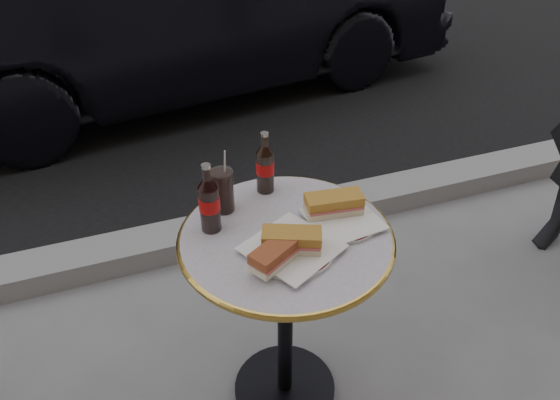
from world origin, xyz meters
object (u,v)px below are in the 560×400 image
object	(u,v)px
plate_right	(343,221)
cola_glass	(223,191)
bistro_table	(285,322)
plate_left	(292,250)
cola_bottle_right	(265,162)
cola_bottle_left	(209,198)
parked_car	(178,2)

from	to	relation	value
plate_right	cola_glass	xyz separation A→B (m)	(-0.31, 0.18, 0.06)
bistro_table	cola_glass	distance (m)	0.49
plate_left	cola_bottle_right	bearing A→B (deg)	85.16
cola_bottle_right	plate_left	bearing A→B (deg)	-94.84
cola_bottle_left	cola_bottle_right	bearing A→B (deg)	32.24
cola_bottle_left	parked_car	distance (m)	2.64
cola_bottle_right	bistro_table	bearing A→B (deg)	-94.04
plate_left	plate_right	distance (m)	0.20
plate_right	cola_bottle_right	xyz separation A→B (m)	(-0.16, 0.24, 0.10)
cola_bottle_right	parked_car	xyz separation A→B (m)	(0.20, 2.47, -0.20)
plate_left	bistro_table	bearing A→B (deg)	82.67
cola_bottle_left	bistro_table	bearing A→B (deg)	-27.31
bistro_table	cola_glass	xyz separation A→B (m)	(-0.13, 0.18, 0.43)
cola_bottle_left	parked_car	size ratio (longest dim) A/B	0.06
cola_bottle_right	cola_glass	xyz separation A→B (m)	(-0.15, -0.05, -0.03)
bistro_table	parked_car	size ratio (longest dim) A/B	0.19
bistro_table	parked_car	world-z (taller)	parked_car
plate_right	parked_car	distance (m)	2.71
cola_bottle_left	cola_bottle_right	distance (m)	0.25
cola_bottle_left	cola_glass	size ratio (longest dim) A/B	1.59
bistro_table	plate_left	distance (m)	0.38
bistro_table	cola_bottle_right	bearing A→B (deg)	85.96
bistro_table	cola_bottle_left	bearing A→B (deg)	152.69
bistro_table	parked_car	distance (m)	2.72
cola_bottle_left	cola_glass	bearing A→B (deg)	52.99
cola_glass	parked_car	xyz separation A→B (m)	(0.35, 2.52, -0.17)
cola_glass	bistro_table	bearing A→B (deg)	-52.80
plate_right	cola_bottle_left	world-z (taller)	cola_bottle_left
cola_bottle_right	parked_car	distance (m)	2.49
plate_right	cola_glass	distance (m)	0.36
cola_bottle_left	cola_bottle_right	world-z (taller)	cola_bottle_left
cola_bottle_left	cola_glass	world-z (taller)	cola_bottle_left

